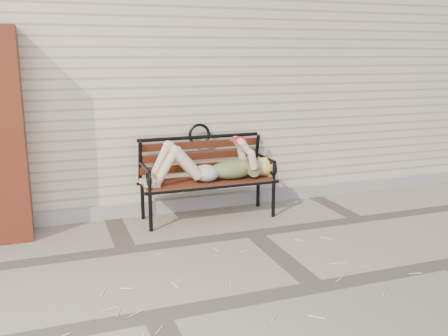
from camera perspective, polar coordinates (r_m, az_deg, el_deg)
name	(u,v)px	position (r m, az deg, el deg)	size (l,w,h in m)	color
ground	(253,233)	(5.02, 3.31, -7.47)	(80.00, 80.00, 0.00)	gray
house_wall	(174,71)	(7.56, -5.73, 10.97)	(8.00, 4.00, 3.00)	beige
foundation_strip	(220,200)	(5.85, -0.44, -3.69)	(8.00, 0.10, 0.15)	gray
garden_bench	(205,166)	(5.41, -2.14, 0.24)	(1.54, 0.61, 1.00)	black
reading_woman	(210,165)	(5.30, -1.60, 0.33)	(1.45, 0.33, 0.46)	#0A2F46
straw_scatter	(212,288)	(3.90, -1.41, -13.55)	(2.91, 1.64, 0.01)	#E6DB70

